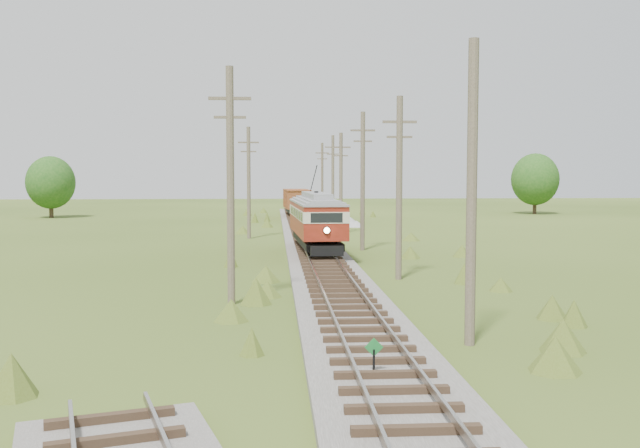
{
  "coord_description": "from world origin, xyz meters",
  "views": [
    {
      "loc": [
        -2.56,
        -15.09,
        4.96
      ],
      "look_at": [
        0.0,
        24.53,
        2.19
      ],
      "focal_mm": 40.0,
      "sensor_mm": 36.0,
      "label": 1
    }
  ],
  "objects": [
    {
      "name": "utility_pole_r_1",
      "position": [
        3.1,
        5.0,
        4.4
      ],
      "size": [
        0.3,
        0.3,
        8.8
      ],
      "color": "brown",
      "rests_on": "ground"
    },
    {
      "name": "ground",
      "position": [
        0.0,
        0.0,
        0.0
      ],
      "size": [
        260.0,
        260.0,
        0.0
      ],
      "primitive_type": "plane",
      "color": "#334B16",
      "rests_on": "ground"
    },
    {
      "name": "streetcar",
      "position": [
        0.0,
        28.06,
        2.38
      ],
      "size": [
        3.01,
        10.94,
        4.96
      ],
      "rotation": [
        0.0,
        0.0,
        0.05
      ],
      "color": "black",
      "rests_on": "ground"
    },
    {
      "name": "utility_pole_r_2",
      "position": [
        3.3,
        18.0,
        4.42
      ],
      "size": [
        1.6,
        0.3,
        8.6
      ],
      "color": "brown",
      "rests_on": "ground"
    },
    {
      "name": "utility_pole_l_a",
      "position": [
        -4.2,
        12.0,
        4.63
      ],
      "size": [
        1.6,
        0.3,
        9.0
      ],
      "color": "brown",
      "rests_on": "ground"
    },
    {
      "name": "utility_pole_r_6",
      "position": [
        3.2,
        70.0,
        4.47
      ],
      "size": [
        1.6,
        0.3,
        8.7
      ],
      "color": "brown",
      "rests_on": "ground"
    },
    {
      "name": "switch_marker",
      "position": [
        -0.2,
        1.5,
        0.63
      ],
      "size": [
        0.45,
        0.06,
        1.08
      ],
      "color": "black",
      "rests_on": "ground"
    },
    {
      "name": "utility_pole_l_b",
      "position": [
        -4.5,
        40.0,
        4.42
      ],
      "size": [
        1.6,
        0.3,
        8.6
      ],
      "color": "brown",
      "rests_on": "ground"
    },
    {
      "name": "tree_mid_a",
      "position": [
        -28.0,
        68.0,
        4.02
      ],
      "size": [
        5.46,
        5.46,
        7.03
      ],
      "color": "#38281C",
      "rests_on": "ground"
    },
    {
      "name": "utility_pole_r_4",
      "position": [
        3.0,
        44.0,
        4.32
      ],
      "size": [
        1.6,
        0.3,
        8.4
      ],
      "color": "brown",
      "rests_on": "ground"
    },
    {
      "name": "tree_mid_b",
      "position": [
        30.0,
        72.0,
        4.33
      ],
      "size": [
        5.88,
        5.88,
        7.57
      ],
      "color": "#38281C",
      "rests_on": "ground"
    },
    {
      "name": "railbed_main",
      "position": [
        0.0,
        34.0,
        0.19
      ],
      "size": [
        3.6,
        96.0,
        0.57
      ],
      "color": "#605B54",
      "rests_on": "ground"
    },
    {
      "name": "utility_pole_r_3",
      "position": [
        3.2,
        31.0,
        4.63
      ],
      "size": [
        1.6,
        0.3,
        9.0
      ],
      "color": "brown",
      "rests_on": "ground"
    },
    {
      "name": "gondola",
      "position": [
        0.0,
        65.6,
        2.01
      ],
      "size": [
        3.01,
        8.21,
        2.69
      ],
      "rotation": [
        0.0,
        0.0,
        0.05
      ],
      "color": "black",
      "rests_on": "ground"
    },
    {
      "name": "utility_pole_r_5",
      "position": [
        3.4,
        57.0,
        4.58
      ],
      "size": [
        1.6,
        0.3,
        8.9
      ],
      "color": "brown",
      "rests_on": "ground"
    },
    {
      "name": "gravel_pile",
      "position": [
        4.57,
        52.06,
        0.5
      ],
      "size": [
        2.92,
        3.1,
        1.06
      ],
      "color": "gray",
      "rests_on": "ground"
    }
  ]
}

